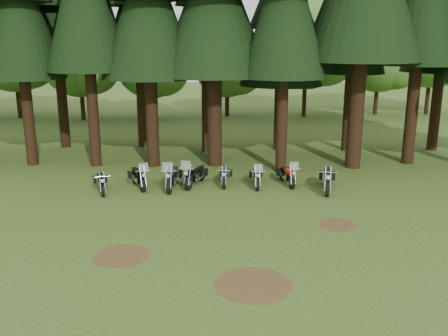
% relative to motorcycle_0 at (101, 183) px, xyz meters
% --- Properties ---
extents(ground, '(120.00, 120.00, 0.00)m').
position_rel_motorcycle_0_xyz_m(ground, '(5.02, -4.76, -0.42)').
color(ground, '#37561C').
rests_on(ground, ground).
extents(pine_back_4, '(4.94, 4.94, 13.78)m').
position_rel_motorcycle_0_xyz_m(pine_back_4, '(9.06, 8.48, 7.83)').
color(pine_back_4, black).
rests_on(pine_back_4, ground).
extents(decid_1, '(7.91, 7.69, 9.88)m').
position_rel_motorcycle_0_xyz_m(decid_1, '(-10.96, 21.00, 5.42)').
color(decid_1, black).
rests_on(decid_1, ground).
extents(decid_2, '(6.72, 6.53, 8.40)m').
position_rel_motorcycle_0_xyz_m(decid_2, '(-5.41, 20.02, 4.54)').
color(decid_2, black).
rests_on(decid_2, ground).
extents(decid_3, '(6.12, 5.95, 7.65)m').
position_rel_motorcycle_0_xyz_m(decid_3, '(0.31, 20.37, 4.10)').
color(decid_3, black).
rests_on(decid_3, ground).
extents(decid_4, '(5.93, 5.76, 7.41)m').
position_rel_motorcycle_0_xyz_m(decid_4, '(6.60, 21.56, 3.95)').
color(decid_4, black).
rests_on(decid_4, ground).
extents(decid_5, '(8.45, 8.21, 10.56)m').
position_rel_motorcycle_0_xyz_m(decid_5, '(13.32, 20.95, 5.82)').
color(decid_5, black).
rests_on(decid_5, ground).
extents(decid_6, '(7.06, 6.86, 8.82)m').
position_rel_motorcycle_0_xyz_m(decid_6, '(19.88, 22.24, 4.79)').
color(decid_6, black).
rests_on(decid_6, ground).
extents(decid_7, '(8.44, 8.20, 10.55)m').
position_rel_motorcycle_0_xyz_m(decid_7, '(24.49, 22.07, 5.81)').
color(decid_7, black).
rests_on(decid_7, ground).
extents(dirt_patch_0, '(1.80, 1.80, 0.01)m').
position_rel_motorcycle_0_xyz_m(dirt_patch_0, '(2.02, -6.76, -0.41)').
color(dirt_patch_0, '#4C3D1E').
rests_on(dirt_patch_0, ground).
extents(dirt_patch_1, '(1.40, 1.40, 0.01)m').
position_rel_motorcycle_0_xyz_m(dirt_patch_1, '(9.52, -4.26, -0.41)').
color(dirt_patch_1, '#4C3D1E').
rests_on(dirt_patch_1, ground).
extents(dirt_patch_2, '(2.20, 2.20, 0.01)m').
position_rel_motorcycle_0_xyz_m(dirt_patch_2, '(6.02, -8.76, -0.41)').
color(dirt_patch_2, '#4C3D1E').
rests_on(dirt_patch_2, ground).
extents(motorcycle_0, '(0.68, 1.96, 0.82)m').
position_rel_motorcycle_0_xyz_m(motorcycle_0, '(0.00, 0.00, 0.00)').
color(motorcycle_0, black).
rests_on(motorcycle_0, ground).
extents(motorcycle_1, '(1.07, 2.16, 1.40)m').
position_rel_motorcycle_0_xyz_m(motorcycle_1, '(1.57, 0.63, 0.05)').
color(motorcycle_1, black).
rests_on(motorcycle_1, ground).
extents(motorcycle_2, '(0.54, 2.41, 1.51)m').
position_rel_motorcycle_0_xyz_m(motorcycle_2, '(3.12, 0.42, 0.09)').
color(motorcycle_2, black).
rests_on(motorcycle_2, ground).
extents(motorcycle_3, '(1.06, 2.22, 1.43)m').
position_rel_motorcycle_0_xyz_m(motorcycle_3, '(4.14, 0.87, 0.06)').
color(motorcycle_3, black).
rests_on(motorcycle_3, ground).
extents(motorcycle_4, '(0.36, 1.95, 0.79)m').
position_rel_motorcycle_0_xyz_m(motorcycle_4, '(5.55, 0.96, -0.01)').
color(motorcycle_4, black).
rests_on(motorcycle_4, ground).
extents(motorcycle_5, '(0.39, 2.06, 1.30)m').
position_rel_motorcycle_0_xyz_m(motorcycle_5, '(6.98, 0.65, 0.02)').
color(motorcycle_5, black).
rests_on(motorcycle_5, ground).
extents(motorcycle_6, '(0.59, 2.13, 1.34)m').
position_rel_motorcycle_0_xyz_m(motorcycle_6, '(8.44, 0.91, 0.03)').
color(motorcycle_6, black).
rests_on(motorcycle_6, ground).
extents(motorcycle_7, '(0.67, 2.40, 0.99)m').
position_rel_motorcycle_0_xyz_m(motorcycle_7, '(10.09, -0.09, 0.09)').
color(motorcycle_7, black).
rests_on(motorcycle_7, ground).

